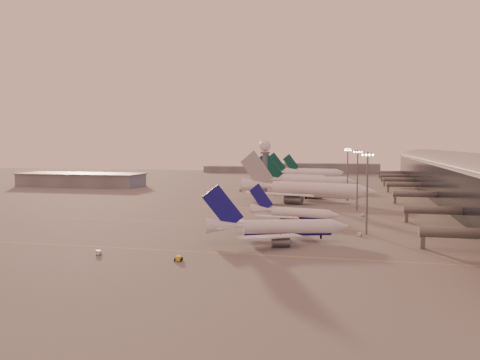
# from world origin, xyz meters

# --- Properties ---
(ground) EXTENTS (700.00, 700.00, 0.00)m
(ground) POSITION_xyz_m (0.00, 0.00, 0.00)
(ground) COLOR #5C5A5A
(ground) RESTS_ON ground
(taxiway_markings) EXTENTS (180.00, 185.25, 0.02)m
(taxiway_markings) POSITION_xyz_m (30.00, 56.00, 0.01)
(taxiway_markings) COLOR #DECF4E
(taxiway_markings) RESTS_ON ground
(terminal) EXTENTS (57.00, 362.00, 23.04)m
(terminal) POSITION_xyz_m (107.88, 110.09, 10.52)
(terminal) COLOR black
(terminal) RESTS_ON ground
(hangar) EXTENTS (82.00, 27.00, 8.50)m
(hangar) POSITION_xyz_m (-120.00, 140.00, 4.32)
(hangar) COLOR slate
(hangar) RESTS_ON ground
(radar_tower) EXTENTS (6.40, 6.40, 31.10)m
(radar_tower) POSITION_xyz_m (5.00, 120.00, 20.95)
(radar_tower) COLOR slate
(radar_tower) RESTS_ON ground
(mast_a) EXTENTS (3.60, 0.56, 25.00)m
(mast_a) POSITION_xyz_m (58.00, 0.00, 13.74)
(mast_a) COLOR slate
(mast_a) RESTS_ON ground
(mast_b) EXTENTS (3.60, 0.56, 25.00)m
(mast_b) POSITION_xyz_m (55.00, 55.00, 13.74)
(mast_b) COLOR slate
(mast_b) RESTS_ON ground
(mast_c) EXTENTS (3.60, 0.56, 25.00)m
(mast_c) POSITION_xyz_m (50.00, 110.00, 13.74)
(mast_c) COLOR slate
(mast_c) RESTS_ON ground
(mast_d) EXTENTS (3.60, 0.56, 25.00)m
(mast_d) POSITION_xyz_m (48.00, 200.00, 13.74)
(mast_d) COLOR slate
(mast_d) RESTS_ON ground
(distant_horizon) EXTENTS (165.00, 37.50, 9.00)m
(distant_horizon) POSITION_xyz_m (2.62, 325.14, 3.89)
(distant_horizon) COLOR slate
(distant_horizon) RESTS_ON ground
(narrowbody_near) EXTENTS (40.29, 31.68, 16.17)m
(narrowbody_near) POSITION_xyz_m (33.52, -16.76, 3.27)
(narrowbody_near) COLOR white
(narrowbody_near) RESTS_ON ground
(narrowbody_mid) EXTENTS (32.99, 26.02, 13.10)m
(narrowbody_mid) POSITION_xyz_m (33.28, 20.32, 2.65)
(narrowbody_mid) COLOR white
(narrowbody_mid) RESTS_ON ground
(widebody_white) EXTENTS (67.30, 53.23, 24.22)m
(widebody_white) POSITION_xyz_m (31.15, 85.03, 4.20)
(widebody_white) COLOR white
(widebody_white) RESTS_ON ground
(greentail_a) EXTENTS (59.28, 47.90, 21.54)m
(greentail_a) POSITION_xyz_m (26.04, 144.97, 3.80)
(greentail_a) COLOR white
(greentail_a) RESTS_ON ground
(greentail_b) EXTENTS (53.59, 42.78, 19.81)m
(greentail_b) POSITION_xyz_m (13.20, 175.96, 3.50)
(greentail_b) COLOR white
(greentail_b) RESTS_ON ground
(greentail_c) EXTENTS (57.82, 46.72, 21.01)m
(greentail_c) POSITION_xyz_m (15.85, 226.93, 3.71)
(greentail_c) COLOR white
(greentail_c) RESTS_ON ground
(greentail_d) EXTENTS (51.74, 41.33, 19.08)m
(greentail_d) POSITION_xyz_m (19.35, 263.52, 3.37)
(greentail_d) COLOR white
(greentail_d) RESTS_ON ground
(gsv_truck_a) EXTENTS (6.31, 4.34, 2.40)m
(gsv_truck_a) POSITION_xyz_m (-6.30, -44.15, 1.23)
(gsv_truck_a) COLOR silver
(gsv_truck_a) RESTS_ON ground
(gsv_tug_near) EXTENTS (2.92, 4.29, 1.14)m
(gsv_tug_near) POSITION_xyz_m (14.76, -46.08, 0.59)
(gsv_tug_near) COLOR yellow
(gsv_tug_near) RESTS_ON ground
(gsv_catering_a) EXTENTS (5.04, 2.93, 3.89)m
(gsv_catering_a) POSITION_xyz_m (56.12, -3.21, 1.94)
(gsv_catering_a) COLOR silver
(gsv_catering_a) RESTS_ON ground
(gsv_tug_mid) EXTENTS (3.35, 3.77, 0.92)m
(gsv_tug_mid) POSITION_xyz_m (6.80, 4.97, 0.48)
(gsv_tug_mid) COLOR yellow
(gsv_tug_mid) RESTS_ON ground
(gsv_truck_b) EXTENTS (5.76, 2.38, 2.28)m
(gsv_truck_b) POSITION_xyz_m (57.62, 38.63, 1.17)
(gsv_truck_b) COLOR silver
(gsv_truck_b) RESTS_ON ground
(gsv_truck_c) EXTENTS (4.02, 5.17, 2.00)m
(gsv_truck_c) POSITION_xyz_m (0.23, 51.71, 1.02)
(gsv_truck_c) COLOR yellow
(gsv_truck_c) RESTS_ON ground
(gsv_catering_b) EXTENTS (5.65, 3.63, 4.28)m
(gsv_catering_b) POSITION_xyz_m (55.28, 71.14, 2.14)
(gsv_catering_b) COLOR silver
(gsv_catering_b) RESTS_ON ground
(gsv_tug_far) EXTENTS (4.03, 4.00, 1.01)m
(gsv_tug_far) POSITION_xyz_m (22.92, 109.87, 0.52)
(gsv_tug_far) COLOR silver
(gsv_tug_far) RESTS_ON ground
(gsv_truck_d) EXTENTS (3.34, 5.58, 2.12)m
(gsv_truck_d) POSITION_xyz_m (-10.70, 128.20, 1.08)
(gsv_truck_d) COLOR #55585A
(gsv_truck_d) RESTS_ON ground
(gsv_tug_hangar) EXTENTS (4.13, 3.17, 1.04)m
(gsv_tug_hangar) POSITION_xyz_m (53.88, 161.04, 0.54)
(gsv_tug_hangar) COLOR yellow
(gsv_tug_hangar) RESTS_ON ground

